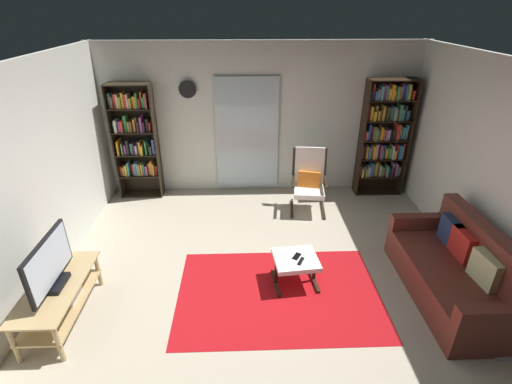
{
  "coord_description": "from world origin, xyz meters",
  "views": [
    {
      "loc": [
        -0.28,
        -3.42,
        3.13
      ],
      "look_at": [
        -0.13,
        0.89,
        0.92
      ],
      "focal_mm": 26.13,
      "sensor_mm": 36.0,
      "label": 1
    }
  ],
  "objects_px": {
    "cell_phone": "(297,256)",
    "wall_clock": "(187,89)",
    "lounge_armchair": "(309,179)",
    "bookshelf_near_tv": "(136,137)",
    "tv_remote": "(301,261)",
    "tv_stand": "(60,296)",
    "ottoman": "(296,262)",
    "bookshelf_near_sofa": "(384,134)",
    "leather_sofa": "(456,272)",
    "television": "(50,265)"
  },
  "relations": [
    {
      "from": "tv_remote",
      "to": "ottoman",
      "type": "bearing_deg",
      "value": 147.93
    },
    {
      "from": "ottoman",
      "to": "tv_remote",
      "type": "xyz_separation_m",
      "value": [
        0.05,
        -0.08,
        0.08
      ]
    },
    {
      "from": "cell_phone",
      "to": "lounge_armchair",
      "type": "bearing_deg",
      "value": 107.97
    },
    {
      "from": "television",
      "to": "cell_phone",
      "type": "height_order",
      "value": "television"
    },
    {
      "from": "bookshelf_near_tv",
      "to": "bookshelf_near_sofa",
      "type": "distance_m",
      "value": 4.25
    },
    {
      "from": "bookshelf_near_tv",
      "to": "tv_remote",
      "type": "bearing_deg",
      "value": -46.01
    },
    {
      "from": "bookshelf_near_sofa",
      "to": "leather_sofa",
      "type": "height_order",
      "value": "bookshelf_near_sofa"
    },
    {
      "from": "bookshelf_near_tv",
      "to": "bookshelf_near_sofa",
      "type": "height_order",
      "value": "bookshelf_near_sofa"
    },
    {
      "from": "tv_stand",
      "to": "lounge_armchair",
      "type": "distance_m",
      "value": 3.91
    },
    {
      "from": "ottoman",
      "to": "lounge_armchair",
      "type": "bearing_deg",
      "value": 76.5
    },
    {
      "from": "bookshelf_near_sofa",
      "to": "wall_clock",
      "type": "distance_m",
      "value": 3.42
    },
    {
      "from": "television",
      "to": "ottoman",
      "type": "relative_size",
      "value": 1.51
    },
    {
      "from": "bookshelf_near_tv",
      "to": "ottoman",
      "type": "bearing_deg",
      "value": -45.68
    },
    {
      "from": "tv_remote",
      "to": "lounge_armchair",
      "type": "bearing_deg",
      "value": 104.93
    },
    {
      "from": "leather_sofa",
      "to": "tv_remote",
      "type": "relative_size",
      "value": 12.68
    },
    {
      "from": "leather_sofa",
      "to": "wall_clock",
      "type": "bearing_deg",
      "value": 139.31
    },
    {
      "from": "tv_stand",
      "to": "tv_remote",
      "type": "xyz_separation_m",
      "value": [
        2.66,
        0.41,
        0.08
      ]
    },
    {
      "from": "bookshelf_near_tv",
      "to": "tv_remote",
      "type": "relative_size",
      "value": 13.79
    },
    {
      "from": "tv_remote",
      "to": "bookshelf_near_tv",
      "type": "bearing_deg",
      "value": 160.62
    },
    {
      "from": "leather_sofa",
      "to": "lounge_armchair",
      "type": "height_order",
      "value": "lounge_armchair"
    },
    {
      "from": "lounge_armchair",
      "to": "cell_phone",
      "type": "relative_size",
      "value": 7.3
    },
    {
      "from": "bookshelf_near_tv",
      "to": "ottoman",
      "type": "relative_size",
      "value": 3.5
    },
    {
      "from": "lounge_armchair",
      "to": "cell_phone",
      "type": "distance_m",
      "value": 1.95
    },
    {
      "from": "television",
      "to": "lounge_armchair",
      "type": "distance_m",
      "value": 3.91
    },
    {
      "from": "tv_stand",
      "to": "wall_clock",
      "type": "distance_m",
      "value": 3.65
    },
    {
      "from": "ottoman",
      "to": "cell_phone",
      "type": "distance_m",
      "value": 0.08
    },
    {
      "from": "leather_sofa",
      "to": "cell_phone",
      "type": "xyz_separation_m",
      "value": [
        -1.84,
        0.28,
        0.07
      ]
    },
    {
      "from": "leather_sofa",
      "to": "ottoman",
      "type": "xyz_separation_m",
      "value": [
        -1.85,
        0.26,
        -0.0
      ]
    },
    {
      "from": "tv_stand",
      "to": "bookshelf_near_sofa",
      "type": "xyz_separation_m",
      "value": [
        4.42,
        2.94,
        0.79
      ]
    },
    {
      "from": "cell_phone",
      "to": "wall_clock",
      "type": "height_order",
      "value": "wall_clock"
    },
    {
      "from": "tv_remote",
      "to": "wall_clock",
      "type": "xyz_separation_m",
      "value": [
        -1.57,
        2.71,
        1.46
      ]
    },
    {
      "from": "bookshelf_near_tv",
      "to": "bookshelf_near_sofa",
      "type": "relative_size",
      "value": 0.97
    },
    {
      "from": "bookshelf_near_sofa",
      "to": "tv_remote",
      "type": "relative_size",
      "value": 14.16
    },
    {
      "from": "tv_stand",
      "to": "lounge_armchair",
      "type": "height_order",
      "value": "lounge_armchair"
    },
    {
      "from": "tv_stand",
      "to": "bookshelf_near_sofa",
      "type": "height_order",
      "value": "bookshelf_near_sofa"
    },
    {
      "from": "leather_sofa",
      "to": "ottoman",
      "type": "relative_size",
      "value": 3.22
    },
    {
      "from": "tv_stand",
      "to": "ottoman",
      "type": "relative_size",
      "value": 2.11
    },
    {
      "from": "bookshelf_near_sofa",
      "to": "leather_sofa",
      "type": "relative_size",
      "value": 1.12
    },
    {
      "from": "bookshelf_near_tv",
      "to": "tv_remote",
      "type": "xyz_separation_m",
      "value": [
        2.49,
        -2.58,
        -0.69
      ]
    },
    {
      "from": "lounge_armchair",
      "to": "wall_clock",
      "type": "height_order",
      "value": "wall_clock"
    },
    {
      "from": "ottoman",
      "to": "wall_clock",
      "type": "relative_size",
      "value": 1.96
    },
    {
      "from": "tv_stand",
      "to": "television",
      "type": "xyz_separation_m",
      "value": [
        0.0,
        -0.01,
        0.42
      ]
    },
    {
      "from": "lounge_armchair",
      "to": "wall_clock",
      "type": "xyz_separation_m",
      "value": [
        -1.98,
        0.72,
        1.32
      ]
    },
    {
      "from": "tv_stand",
      "to": "lounge_armchair",
      "type": "xyz_separation_m",
      "value": [
        3.07,
        2.4,
        0.22
      ]
    },
    {
      "from": "tv_stand",
      "to": "lounge_armchair",
      "type": "relative_size",
      "value": 1.17
    },
    {
      "from": "bookshelf_near_sofa",
      "to": "lounge_armchair",
      "type": "relative_size",
      "value": 1.99
    },
    {
      "from": "bookshelf_near_sofa",
      "to": "bookshelf_near_tv",
      "type": "bearing_deg",
      "value": 179.28
    },
    {
      "from": "wall_clock",
      "to": "bookshelf_near_sofa",
      "type": "bearing_deg",
      "value": -3.18
    },
    {
      "from": "television",
      "to": "ottoman",
      "type": "xyz_separation_m",
      "value": [
        2.61,
        0.5,
        -0.42
      ]
    },
    {
      "from": "tv_stand",
      "to": "bookshelf_near_sofa",
      "type": "bearing_deg",
      "value": 33.62
    }
  ]
}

